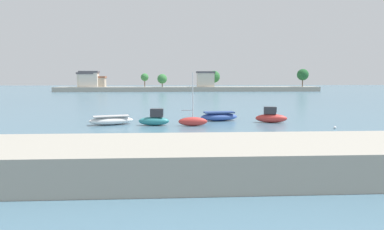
{
  "coord_description": "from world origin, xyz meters",
  "views": [
    {
      "loc": [
        -5.49,
        -26.7,
        5.45
      ],
      "look_at": [
        -3.51,
        10.06,
        1.14
      ],
      "focal_mm": 30.04,
      "sensor_mm": 36.0,
      "label": 1
    }
  ],
  "objects_px": {
    "moored_boat_1": "(154,119)",
    "moored_boat_3": "(219,116)",
    "moored_boat_0": "(111,120)",
    "moored_boat_2": "(193,121)",
    "mooring_buoy_0": "(281,117)",
    "moored_boat_4": "(271,117)",
    "mooring_buoy_1": "(335,128)"
  },
  "relations": [
    {
      "from": "moored_boat_2",
      "to": "moored_boat_0",
      "type": "bearing_deg",
      "value": 172.86
    },
    {
      "from": "moored_boat_0",
      "to": "mooring_buoy_1",
      "type": "relative_size",
      "value": 18.32
    },
    {
      "from": "moored_boat_0",
      "to": "mooring_buoy_1",
      "type": "bearing_deg",
      "value": -26.41
    },
    {
      "from": "moored_boat_1",
      "to": "moored_boat_3",
      "type": "relative_size",
      "value": 0.74
    },
    {
      "from": "moored_boat_3",
      "to": "mooring_buoy_0",
      "type": "height_order",
      "value": "moored_boat_3"
    },
    {
      "from": "moored_boat_0",
      "to": "moored_boat_4",
      "type": "height_order",
      "value": "moored_boat_4"
    },
    {
      "from": "moored_boat_1",
      "to": "mooring_buoy_1",
      "type": "height_order",
      "value": "moored_boat_1"
    },
    {
      "from": "moored_boat_3",
      "to": "moored_boat_4",
      "type": "distance_m",
      "value": 6.39
    },
    {
      "from": "moored_boat_0",
      "to": "moored_boat_2",
      "type": "relative_size",
      "value": 0.88
    },
    {
      "from": "moored_boat_3",
      "to": "mooring_buoy_0",
      "type": "distance_m",
      "value": 9.2
    },
    {
      "from": "moored_boat_1",
      "to": "mooring_buoy_1",
      "type": "distance_m",
      "value": 19.67
    },
    {
      "from": "mooring_buoy_0",
      "to": "moored_boat_3",
      "type": "bearing_deg",
      "value": -163.69
    },
    {
      "from": "moored_boat_0",
      "to": "moored_boat_3",
      "type": "relative_size",
      "value": 1.09
    },
    {
      "from": "mooring_buoy_0",
      "to": "mooring_buoy_1",
      "type": "bearing_deg",
      "value": -74.9
    },
    {
      "from": "moored_boat_2",
      "to": "mooring_buoy_0",
      "type": "bearing_deg",
      "value": 29.98
    },
    {
      "from": "moored_boat_1",
      "to": "mooring_buoy_1",
      "type": "relative_size",
      "value": 12.44
    },
    {
      "from": "moored_boat_0",
      "to": "moored_boat_1",
      "type": "xyz_separation_m",
      "value": [
        5.03,
        -0.81,
        0.18
      ]
    },
    {
      "from": "moored_boat_0",
      "to": "moored_boat_3",
      "type": "xyz_separation_m",
      "value": [
        12.93,
        2.76,
        0.04
      ]
    },
    {
      "from": "moored_boat_2",
      "to": "mooring_buoy_1",
      "type": "relative_size",
      "value": 20.79
    },
    {
      "from": "moored_boat_0",
      "to": "moored_boat_2",
      "type": "xyz_separation_m",
      "value": [
        9.38,
        -1.41,
        0.04
      ]
    },
    {
      "from": "moored_boat_0",
      "to": "moored_boat_4",
      "type": "distance_m",
      "value": 19.01
    },
    {
      "from": "moored_boat_0",
      "to": "mooring_buoy_0",
      "type": "bearing_deg",
      "value": -2.47
    },
    {
      "from": "moored_boat_2",
      "to": "moored_boat_3",
      "type": "height_order",
      "value": "moored_boat_2"
    },
    {
      "from": "mooring_buoy_0",
      "to": "moored_boat_1",
      "type": "bearing_deg",
      "value": -159.8
    },
    {
      "from": "mooring_buoy_1",
      "to": "mooring_buoy_0",
      "type": "bearing_deg",
      "value": 105.1
    },
    {
      "from": "moored_boat_4",
      "to": "mooring_buoy_1",
      "type": "xyz_separation_m",
      "value": [
        5.38,
        -5.1,
        -0.54
      ]
    },
    {
      "from": "moored_boat_0",
      "to": "mooring_buoy_0",
      "type": "xyz_separation_m",
      "value": [
        21.75,
        5.34,
        -0.35
      ]
    },
    {
      "from": "moored_boat_2",
      "to": "mooring_buoy_1",
      "type": "bearing_deg",
      "value": -9.79
    },
    {
      "from": "moored_boat_0",
      "to": "moored_boat_1",
      "type": "relative_size",
      "value": 1.47
    },
    {
      "from": "moored_boat_1",
      "to": "moored_boat_4",
      "type": "height_order",
      "value": "moored_boat_4"
    },
    {
      "from": "moored_boat_0",
      "to": "moored_boat_1",
      "type": "height_order",
      "value": "moored_boat_1"
    },
    {
      "from": "moored_boat_1",
      "to": "moored_boat_2",
      "type": "xyz_separation_m",
      "value": [
        4.35,
        -0.59,
        -0.14
      ]
    }
  ]
}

